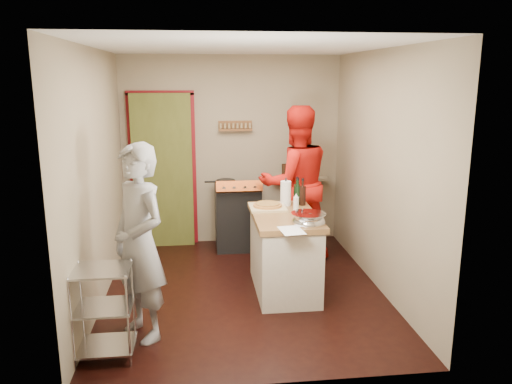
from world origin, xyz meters
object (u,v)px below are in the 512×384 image
stove (238,216)px  person_red (296,183)px  wire_shelving (104,308)px  person_stripe (139,243)px  island (285,250)px

stove → person_red: person_red is taller
wire_shelving → person_red: bearing=47.0°
wire_shelving → person_stripe: size_ratio=0.45×
person_stripe → person_red: (1.76, 1.85, 0.10)m
island → person_stripe: bearing=-150.2°
wire_shelving → person_stripe: bearing=49.4°
stove → person_stripe: person_stripe is taller
person_stripe → person_red: bearing=99.1°
stove → person_stripe: size_ratio=0.57×
person_stripe → stove: bearing=118.0°
person_stripe → wire_shelving: bearing=-78.0°
wire_shelving → island: 2.08m
stove → island: island is taller
person_red → person_stripe: bearing=37.8°
stove → island: size_ratio=0.76×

